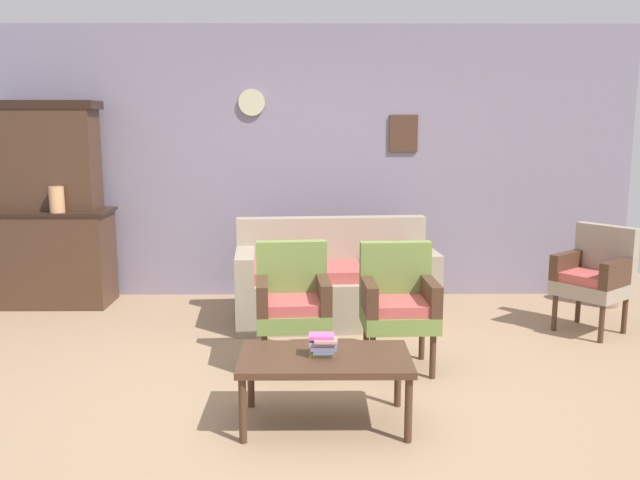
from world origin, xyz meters
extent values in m
plane|color=#997A5B|center=(0.00, 0.00, 0.00)|extent=(7.68, 7.68, 0.00)
cube|color=gray|center=(0.00, 2.63, 1.35)|extent=(6.40, 0.06, 2.70)
cube|color=#472D1E|center=(0.90, 2.58, 1.65)|extent=(0.28, 0.02, 0.36)
cylinder|color=beige|center=(-0.60, 2.58, 1.95)|extent=(0.26, 0.03, 0.26)
cube|color=#472D1E|center=(-2.53, 2.25, 0.45)|extent=(1.10, 0.52, 0.90)
cube|color=black|center=(-2.53, 2.25, 0.92)|extent=(1.16, 0.55, 0.03)
cube|color=#472D1E|center=(-2.53, 2.33, 1.41)|extent=(0.90, 0.36, 0.95)
cube|color=black|center=(-2.53, 2.33, 1.92)|extent=(0.99, 0.38, 0.08)
cylinder|color=tan|center=(-2.38, 2.08, 1.05)|extent=(0.14, 0.14, 0.24)
cube|color=gray|center=(0.20, 1.64, 0.21)|extent=(1.79, 0.94, 0.42)
cube|color=gray|center=(0.17, 1.96, 0.66)|extent=(1.74, 0.30, 0.48)
cube|color=gray|center=(0.98, 1.70, 0.54)|extent=(0.22, 0.81, 0.24)
cube|color=gray|center=(-0.59, 1.58, 0.54)|extent=(0.22, 0.81, 0.24)
cube|color=#B74C47|center=(0.70, 1.64, 0.47)|extent=(0.49, 0.59, 0.10)
cube|color=#B74C47|center=(0.20, 1.60, 0.47)|extent=(0.49, 0.59, 0.10)
cube|color=#B74C47|center=(-0.30, 1.56, 0.47)|extent=(0.49, 0.59, 0.10)
cube|color=olive|center=(-0.14, 0.52, 0.38)|extent=(0.56, 0.52, 0.12)
cube|color=#B74C47|center=(-0.14, 0.50, 0.47)|extent=(0.47, 0.44, 0.10)
cube|color=olive|center=(-0.15, 0.72, 0.67)|extent=(0.53, 0.14, 0.46)
cube|color=#472D1E|center=(0.08, 0.54, 0.55)|extent=(0.12, 0.48, 0.22)
cube|color=#472D1E|center=(-0.36, 0.50, 0.55)|extent=(0.12, 0.48, 0.22)
cylinder|color=#472D1E|center=(0.09, 0.35, 0.16)|extent=(0.04, 0.04, 0.32)
cylinder|color=#472D1E|center=(-0.33, 0.31, 0.16)|extent=(0.04, 0.04, 0.32)
cylinder|color=#472D1E|center=(0.06, 0.72, 0.16)|extent=(0.04, 0.04, 0.32)
cylinder|color=#472D1E|center=(-0.36, 0.69, 0.16)|extent=(0.04, 0.04, 0.32)
cube|color=olive|center=(0.62, 0.48, 0.38)|extent=(0.54, 0.50, 0.12)
cube|color=#B74C47|center=(0.62, 0.46, 0.47)|extent=(0.46, 0.43, 0.10)
cube|color=olive|center=(0.61, 0.68, 0.67)|extent=(0.52, 0.12, 0.46)
cube|color=#472D1E|center=(0.84, 0.49, 0.55)|extent=(0.10, 0.48, 0.22)
cube|color=#472D1E|center=(0.40, 0.47, 0.55)|extent=(0.10, 0.48, 0.22)
cylinder|color=#472D1E|center=(0.84, 0.30, 0.16)|extent=(0.04, 0.04, 0.32)
cylinder|color=#472D1E|center=(0.42, 0.28, 0.16)|extent=(0.04, 0.04, 0.32)
cylinder|color=#472D1E|center=(0.82, 0.68, 0.16)|extent=(0.04, 0.04, 0.32)
cylinder|color=#472D1E|center=(0.40, 0.66, 0.16)|extent=(0.04, 0.04, 0.32)
cube|color=gray|center=(2.35, 1.33, 0.38)|extent=(0.70, 0.71, 0.12)
cube|color=#B74C47|center=(2.33, 1.32, 0.47)|extent=(0.60, 0.60, 0.10)
cube|color=gray|center=(2.50, 1.46, 0.67)|extent=(0.40, 0.47, 0.46)
cube|color=#472D1E|center=(2.49, 1.16, 0.55)|extent=(0.42, 0.36, 0.22)
cube|color=#472D1E|center=(2.21, 1.50, 0.55)|extent=(0.42, 0.36, 0.22)
cylinder|color=#472D1E|center=(2.33, 1.05, 0.16)|extent=(0.04, 0.04, 0.32)
cylinder|color=#472D1E|center=(2.07, 1.37, 0.16)|extent=(0.04, 0.04, 0.32)
cylinder|color=#472D1E|center=(2.63, 1.29, 0.16)|extent=(0.04, 0.04, 0.32)
cylinder|color=#472D1E|center=(2.36, 1.61, 0.16)|extent=(0.04, 0.04, 0.32)
cube|color=#472D1E|center=(0.08, -0.40, 0.40)|extent=(1.00, 0.56, 0.04)
cylinder|color=#472D1E|center=(-0.38, -0.16, 0.19)|extent=(0.04, 0.04, 0.38)
cylinder|color=#472D1E|center=(0.54, -0.16, 0.19)|extent=(0.04, 0.04, 0.38)
cylinder|color=#472D1E|center=(-0.38, -0.64, 0.19)|extent=(0.04, 0.04, 0.38)
cylinder|color=#472D1E|center=(0.54, -0.64, 0.19)|extent=(0.04, 0.04, 0.38)
cube|color=olive|center=(0.06, -0.40, 0.43)|extent=(0.15, 0.07, 0.02)
cube|color=#627EA5|center=(0.07, -0.41, 0.45)|extent=(0.12, 0.09, 0.02)
cube|color=gray|center=(0.07, -0.41, 0.47)|extent=(0.15, 0.09, 0.03)
cube|color=#989FB1|center=(0.06, -0.40, 0.50)|extent=(0.16, 0.08, 0.02)
cube|color=tan|center=(0.08, -0.42, 0.52)|extent=(0.13, 0.09, 0.02)
cube|color=#DE54A9|center=(0.06, -0.40, 0.54)|extent=(0.14, 0.10, 0.02)
cylinder|color=#8A6857|center=(2.85, 2.15, 0.32)|extent=(0.23, 0.23, 0.63)
camera|label=1|loc=(0.02, -4.12, 1.77)|focal=37.56mm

